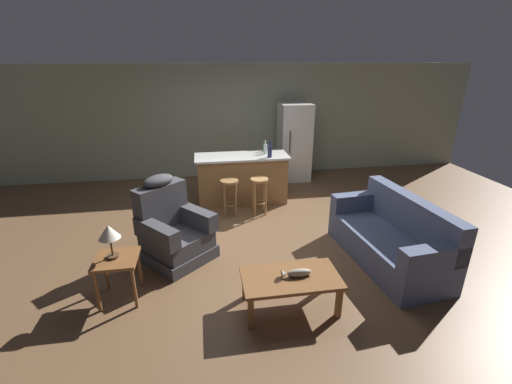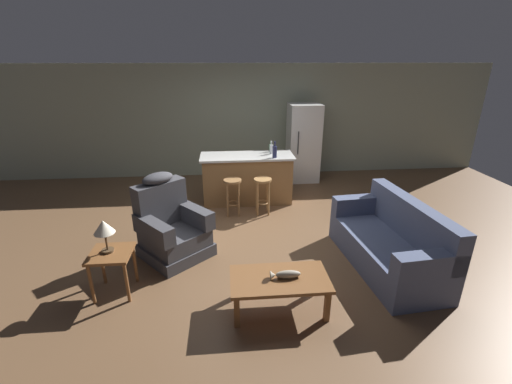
{
  "view_description": "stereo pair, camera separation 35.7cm",
  "coord_description": "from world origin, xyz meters",
  "px_view_note": "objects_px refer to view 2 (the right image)",
  "views": [
    {
      "loc": [
        -0.76,
        -5.0,
        2.69
      ],
      "look_at": [
        0.04,
        -0.1,
        0.75
      ],
      "focal_mm": 24.0,
      "sensor_mm": 36.0,
      "label": 1
    },
    {
      "loc": [
        -0.4,
        -5.05,
        2.69
      ],
      "look_at": [
        0.04,
        -0.1,
        0.75
      ],
      "focal_mm": 24.0,
      "sensor_mm": 36.0,
      "label": 2
    }
  ],
  "objects_px": {
    "refrigerator": "(303,143)",
    "bottle_short_amber": "(271,149)",
    "fish_figurine": "(285,275)",
    "bottle_wine_dark": "(271,148)",
    "table_lamp": "(104,228)",
    "coffee_table": "(279,282)",
    "bar_stool_left": "(233,190)",
    "recliner_near_lamp": "(171,228)",
    "bottle_tall_green": "(275,151)",
    "couch": "(390,244)",
    "bar_stool_right": "(263,190)",
    "end_table": "(112,259)",
    "kitchen_island": "(247,178)"
  },
  "relations": [
    {
      "from": "couch",
      "to": "refrigerator",
      "type": "height_order",
      "value": "refrigerator"
    },
    {
      "from": "refrigerator",
      "to": "bottle_wine_dark",
      "type": "bearing_deg",
      "value": -132.74
    },
    {
      "from": "refrigerator",
      "to": "bottle_short_amber",
      "type": "distance_m",
      "value": 1.45
    },
    {
      "from": "fish_figurine",
      "to": "recliner_near_lamp",
      "type": "relative_size",
      "value": 0.28
    },
    {
      "from": "bar_stool_left",
      "to": "table_lamp",
      "type": "bearing_deg",
      "value": -125.97
    },
    {
      "from": "coffee_table",
      "to": "couch",
      "type": "xyz_separation_m",
      "value": [
        1.65,
        0.74,
        -0.02
      ]
    },
    {
      "from": "recliner_near_lamp",
      "to": "table_lamp",
      "type": "distance_m",
      "value": 1.12
    },
    {
      "from": "recliner_near_lamp",
      "to": "end_table",
      "type": "bearing_deg",
      "value": -75.17
    },
    {
      "from": "kitchen_island",
      "to": "bottle_wine_dark",
      "type": "bearing_deg",
      "value": 26.49
    },
    {
      "from": "kitchen_island",
      "to": "bar_stool_left",
      "type": "relative_size",
      "value": 2.65
    },
    {
      "from": "fish_figurine",
      "to": "bottle_tall_green",
      "type": "xyz_separation_m",
      "value": [
        0.3,
        3.04,
        0.61
      ]
    },
    {
      "from": "end_table",
      "to": "bar_stool_right",
      "type": "distance_m",
      "value": 2.95
    },
    {
      "from": "recliner_near_lamp",
      "to": "bar_stool_left",
      "type": "distance_m",
      "value": 1.58
    },
    {
      "from": "recliner_near_lamp",
      "to": "kitchen_island",
      "type": "bearing_deg",
      "value": 106.01
    },
    {
      "from": "recliner_near_lamp",
      "to": "bar_stool_left",
      "type": "xyz_separation_m",
      "value": [
        0.92,
        1.28,
        0.05
      ]
    },
    {
      "from": "bottle_tall_green",
      "to": "bar_stool_right",
      "type": "bearing_deg",
      "value": -122.61
    },
    {
      "from": "coffee_table",
      "to": "bottle_wine_dark",
      "type": "relative_size",
      "value": 5.27
    },
    {
      "from": "bar_stool_left",
      "to": "bottle_short_amber",
      "type": "xyz_separation_m",
      "value": [
        0.78,
        0.7,
        0.58
      ]
    },
    {
      "from": "bottle_short_amber",
      "to": "bottle_wine_dark",
      "type": "distance_m",
      "value": 0.18
    },
    {
      "from": "fish_figurine",
      "to": "bar_stool_right",
      "type": "relative_size",
      "value": 0.5
    },
    {
      "from": "bar_stool_right",
      "to": "refrigerator",
      "type": "height_order",
      "value": "refrigerator"
    },
    {
      "from": "bottle_tall_green",
      "to": "bottle_wine_dark",
      "type": "height_order",
      "value": "bottle_tall_green"
    },
    {
      "from": "bottle_wine_dark",
      "to": "bottle_short_amber",
      "type": "bearing_deg",
      "value": -93.54
    },
    {
      "from": "couch",
      "to": "bottle_tall_green",
      "type": "height_order",
      "value": "bottle_tall_green"
    },
    {
      "from": "coffee_table",
      "to": "refrigerator",
      "type": "height_order",
      "value": "refrigerator"
    },
    {
      "from": "recliner_near_lamp",
      "to": "end_table",
      "type": "xyz_separation_m",
      "value": [
        -0.57,
        -0.85,
        0.04
      ]
    },
    {
      "from": "coffee_table",
      "to": "bar_stool_left",
      "type": "xyz_separation_m",
      "value": [
        -0.45,
        2.61,
        0.11
      ]
    },
    {
      "from": "recliner_near_lamp",
      "to": "kitchen_island",
      "type": "height_order",
      "value": "recliner_near_lamp"
    },
    {
      "from": "recliner_near_lamp",
      "to": "bar_stool_left",
      "type": "height_order",
      "value": "recliner_near_lamp"
    },
    {
      "from": "refrigerator",
      "to": "couch",
      "type": "bearing_deg",
      "value": -83.56
    },
    {
      "from": "fish_figurine",
      "to": "bottle_tall_green",
      "type": "height_order",
      "value": "bottle_tall_green"
    },
    {
      "from": "bar_stool_left",
      "to": "bar_stool_right",
      "type": "relative_size",
      "value": 1.0
    },
    {
      "from": "bar_stool_right",
      "to": "bottle_short_amber",
      "type": "distance_m",
      "value": 0.94
    },
    {
      "from": "refrigerator",
      "to": "bottle_tall_green",
      "type": "relative_size",
      "value": 5.65
    },
    {
      "from": "recliner_near_lamp",
      "to": "bar_stool_right",
      "type": "bearing_deg",
      "value": 89.81
    },
    {
      "from": "bottle_wine_dark",
      "to": "bar_stool_right",
      "type": "bearing_deg",
      "value": -106.04
    },
    {
      "from": "bottle_short_amber",
      "to": "bar_stool_left",
      "type": "bearing_deg",
      "value": -138.25
    },
    {
      "from": "coffee_table",
      "to": "recliner_near_lamp",
      "type": "height_order",
      "value": "recliner_near_lamp"
    },
    {
      "from": "couch",
      "to": "bottle_short_amber",
      "type": "relative_size",
      "value": 7.67
    },
    {
      "from": "fish_figurine",
      "to": "bottle_wine_dark",
      "type": "xyz_separation_m",
      "value": [
        0.29,
        3.49,
        0.57
      ]
    },
    {
      "from": "table_lamp",
      "to": "recliner_near_lamp",
      "type": "bearing_deg",
      "value": 53.94
    },
    {
      "from": "coffee_table",
      "to": "recliner_near_lamp",
      "type": "distance_m",
      "value": 1.91
    },
    {
      "from": "fish_figurine",
      "to": "table_lamp",
      "type": "height_order",
      "value": "table_lamp"
    },
    {
      "from": "coffee_table",
      "to": "fish_figurine",
      "type": "height_order",
      "value": "fish_figurine"
    },
    {
      "from": "fish_figurine",
      "to": "bottle_short_amber",
      "type": "relative_size",
      "value": 1.33
    },
    {
      "from": "recliner_near_lamp",
      "to": "bar_stool_right",
      "type": "xyz_separation_m",
      "value": [
        1.47,
        1.28,
        0.05
      ]
    },
    {
      "from": "kitchen_island",
      "to": "bottle_short_amber",
      "type": "relative_size",
      "value": 7.02
    },
    {
      "from": "kitchen_island",
      "to": "recliner_near_lamp",
      "type": "bearing_deg",
      "value": -122.78
    },
    {
      "from": "fish_figurine",
      "to": "recliner_near_lamp",
      "type": "xyz_separation_m",
      "value": [
        -1.43,
        1.34,
        -0.04
      ]
    },
    {
      "from": "refrigerator",
      "to": "bottle_short_amber",
      "type": "xyz_separation_m",
      "value": [
        -0.89,
        -1.13,
        0.17
      ]
    }
  ]
}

